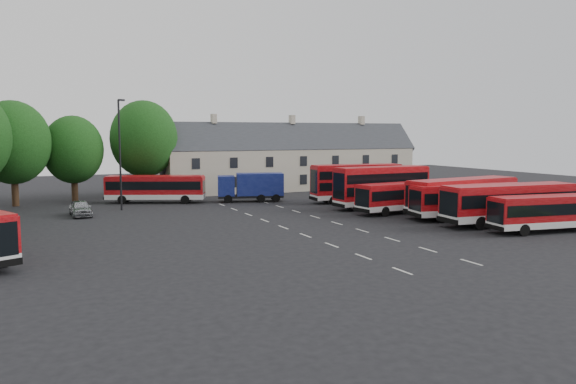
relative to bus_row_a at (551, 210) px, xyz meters
name	(u,v)px	position (x,y,z in m)	size (l,w,h in m)	color
ground	(294,231)	(-17.94, 8.58, -1.70)	(140.00, 140.00, 0.00)	black
lane_markings	(311,225)	(-15.44, 10.58, -1.70)	(5.15, 33.80, 0.01)	beige
treeline	(2,143)	(-38.68, 27.94, 4.98)	(29.92, 32.59, 12.01)	black
terrace_houses	(292,161)	(-3.94, 38.58, 2.16)	(35.70, 7.13, 10.06)	beige
bus_row_a	(551,210)	(0.00, 0.00, 0.00)	(10.25, 3.77, 2.83)	silver
bus_row_b	(510,201)	(-0.39, 3.73, 0.34)	(12.25, 3.85, 3.41)	silver
bus_row_c	(471,198)	(-1.05, 7.45, 0.17)	(11.30, 4.38, 3.12)	silver
bus_row_d	(463,193)	(0.02, 9.74, 0.36)	(12.37, 4.20, 3.43)	silver
bus_row_e	(404,195)	(-3.87, 13.44, 0.04)	(10.43, 3.37, 2.90)	silver
bus_dd_south	(382,185)	(-3.93, 17.14, 0.71)	(10.42, 2.76, 4.24)	silver
bus_dd_north	(357,181)	(-3.64, 22.44, 0.68)	(10.39, 3.40, 4.18)	silver
bus_north	(156,187)	(-24.00, 31.20, 0.10)	(10.67, 6.45, 3.00)	silver
box_truck	(252,186)	(-14.00, 27.87, 0.08)	(7.60, 4.31, 3.17)	black
silver_car	(81,208)	(-32.36, 24.19, -0.97)	(1.74, 4.33, 1.47)	#96989D
lamppost	(120,151)	(-28.29, 26.78, 4.15)	(0.75, 0.49, 10.96)	black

